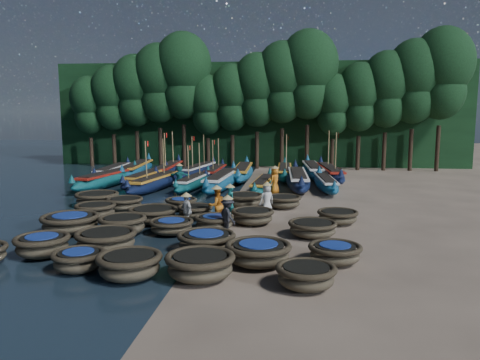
# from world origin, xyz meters

# --- Properties ---
(ground) EXTENTS (120.00, 120.00, 0.00)m
(ground) POSITION_xyz_m (0.00, 0.00, 0.00)
(ground) COLOR gray
(ground) RESTS_ON ground
(foliage_wall) EXTENTS (40.00, 3.00, 10.00)m
(foliage_wall) POSITION_xyz_m (0.00, 23.50, 5.00)
(foliage_wall) COLOR black
(foliage_wall) RESTS_ON ground
(coracle_1) EXTENTS (2.11, 2.11, 0.70)m
(coracle_1) POSITION_xyz_m (-3.42, -9.10, 0.41)
(coracle_1) COLOR brown
(coracle_1) RESTS_ON ground
(coracle_2) EXTENTS (2.36, 2.36, 0.83)m
(coracle_2) POSITION_xyz_m (-1.50, -9.59, 0.48)
(coracle_2) COLOR brown
(coracle_2) RESTS_ON ground
(coracle_3) EXTENTS (2.60, 2.60, 0.85)m
(coracle_3) POSITION_xyz_m (0.73, -9.39, 0.49)
(coracle_3) COLOR brown
(coracle_3) RESTS_ON ground
(coracle_4) EXTENTS (1.84, 1.84, 0.73)m
(coracle_4) POSITION_xyz_m (4.01, -9.76, 0.42)
(coracle_4) COLOR brown
(coracle_4) RESTS_ON ground
(coracle_5) EXTENTS (2.22, 2.22, 0.80)m
(coracle_5) POSITION_xyz_m (-5.46, -7.74, 0.46)
(coracle_5) COLOR brown
(coracle_5) RESTS_ON ground
(coracle_6) EXTENTS (2.75, 2.75, 0.82)m
(coracle_6) POSITION_xyz_m (-3.39, -6.90, 0.47)
(coracle_6) COLOR brown
(coracle_6) RESTS_ON ground
(coracle_7) EXTENTS (2.23, 2.23, 0.74)m
(coracle_7) POSITION_xyz_m (0.36, -6.43, 0.43)
(coracle_7) COLOR brown
(coracle_7) RESTS_ON ground
(coracle_8) EXTENTS (2.43, 2.43, 0.79)m
(coracle_8) POSITION_xyz_m (2.43, -7.76, 0.46)
(coracle_8) COLOR brown
(coracle_8) RESTS_ON ground
(coracle_9) EXTENTS (2.26, 2.26, 0.69)m
(coracle_9) POSITION_xyz_m (5.06, -7.27, 0.40)
(coracle_9) COLOR brown
(coracle_9) RESTS_ON ground
(coracle_10) EXTENTS (2.67, 2.67, 0.83)m
(coracle_10) POSITION_xyz_m (-6.03, -4.46, 0.48)
(coracle_10) COLOR brown
(coracle_10) RESTS_ON ground
(coracle_11) EXTENTS (2.33, 2.33, 0.83)m
(coracle_11) POSITION_xyz_m (-3.66, -4.47, 0.48)
(coracle_11) COLOR brown
(coracle_11) RESTS_ON ground
(coracle_12) EXTENTS (2.17, 2.17, 0.64)m
(coracle_12) POSITION_xyz_m (-1.62, -4.07, 0.37)
(coracle_12) COLOR brown
(coracle_12) RESTS_ON ground
(coracle_13) EXTENTS (1.78, 1.78, 0.66)m
(coracle_13) POSITION_xyz_m (0.09, -3.16, 0.38)
(coracle_13) COLOR brown
(coracle_13) RESTS_ON ground
(coracle_14) EXTENTS (2.18, 2.18, 0.67)m
(coracle_14) POSITION_xyz_m (4.41, -3.80, 0.38)
(coracle_14) COLOR brown
(coracle_14) RESTS_ON ground
(coracle_15) EXTENTS (2.38, 2.38, 0.78)m
(coracle_15) POSITION_xyz_m (-6.09, -1.70, 0.45)
(coracle_15) COLOR brown
(coracle_15) RESTS_ON ground
(coracle_16) EXTENTS (2.69, 2.69, 0.78)m
(coracle_16) POSITION_xyz_m (-3.00, -2.26, 0.44)
(coracle_16) COLOR brown
(coracle_16) RESTS_ON ground
(coracle_17) EXTENTS (2.04, 2.04, 0.69)m
(coracle_17) POSITION_xyz_m (-1.21, -1.09, 0.39)
(coracle_17) COLOR brown
(coracle_17) RESTS_ON ground
(coracle_18) EXTENTS (2.14, 2.14, 0.71)m
(coracle_18) POSITION_xyz_m (1.69, -1.86, 0.41)
(coracle_18) COLOR brown
(coracle_18) RESTS_ON ground
(coracle_19) EXTENTS (1.93, 1.93, 0.65)m
(coracle_19) POSITION_xyz_m (5.67, -1.33, 0.37)
(coracle_19) COLOR brown
(coracle_19) RESTS_ON ground
(coracle_20) EXTENTS (2.87, 2.87, 0.78)m
(coracle_20) POSITION_xyz_m (-7.33, 1.32, 0.45)
(coracle_20) COLOR brown
(coracle_20) RESTS_ON ground
(coracle_21) EXTENTS (2.29, 2.29, 0.74)m
(coracle_21) POSITION_xyz_m (-5.33, 0.25, 0.42)
(coracle_21) COLOR brown
(coracle_21) RESTS_ON ground
(coracle_22) EXTENTS (1.94, 1.94, 0.66)m
(coracle_22) POSITION_xyz_m (-2.40, 0.81, 0.38)
(coracle_22) COLOR brown
(coracle_22) RESTS_ON ground
(coracle_23) EXTENTS (2.12, 2.12, 0.77)m
(coracle_23) POSITION_xyz_m (0.88, 1.98, 0.44)
(coracle_23) COLOR brown
(coracle_23) RESTS_ON ground
(coracle_24) EXTENTS (1.96, 1.96, 0.68)m
(coracle_24) POSITION_xyz_m (3.03, 2.10, 0.39)
(coracle_24) COLOR brown
(coracle_24) RESTS_ON ground
(long_boat_1) EXTENTS (2.74, 8.56, 1.52)m
(long_boat_1) POSITION_xyz_m (-9.50, 8.02, 0.58)
(long_boat_1) COLOR #105E5F
(long_boat_1) RESTS_ON ground
(long_boat_2) EXTENTS (2.11, 8.31, 1.47)m
(long_boat_2) POSITION_xyz_m (-6.82, 8.70, 0.56)
(long_boat_2) COLOR black
(long_boat_2) RESTS_ON ground
(long_boat_3) EXTENTS (2.56, 7.98, 3.42)m
(long_boat_3) POSITION_xyz_m (-5.70, 7.00, 0.54)
(long_boat_3) COLOR black
(long_boat_3) RESTS_ON ground
(long_boat_4) EXTENTS (2.02, 7.25, 3.10)m
(long_boat_4) POSITION_xyz_m (-3.24, 7.81, 0.49)
(long_boat_4) COLOR #105E5F
(long_boat_4) RESTS_ON ground
(long_boat_5) EXTENTS (2.10, 8.84, 1.56)m
(long_boat_5) POSITION_xyz_m (-1.34, 7.98, 0.59)
(long_boat_5) COLOR navy
(long_boat_5) RESTS_ON ground
(long_boat_6) EXTENTS (1.81, 7.24, 1.28)m
(long_boat_6) POSITION_xyz_m (1.57, 7.08, 0.49)
(long_boat_6) COLOR #105E5F
(long_boat_6) RESTS_ON ground
(long_boat_7) EXTENTS (1.98, 9.15, 1.61)m
(long_boat_7) POSITION_xyz_m (3.85, 8.96, 0.61)
(long_boat_7) COLOR black
(long_boat_7) RESTS_ON ground
(long_boat_8) EXTENTS (1.89, 7.33, 1.29)m
(long_boat_8) POSITION_xyz_m (5.71, 8.36, 0.49)
(long_boat_8) COLOR navy
(long_boat_8) RESTS_ON ground
(long_boat_9) EXTENTS (1.73, 8.04, 1.42)m
(long_boat_9) POSITION_xyz_m (-10.73, 12.11, 0.54)
(long_boat_9) COLOR black
(long_boat_9) RESTS_ON ground
(long_boat_10) EXTENTS (2.33, 9.06, 1.60)m
(long_boat_10) POSITION_xyz_m (-9.20, 13.44, 0.61)
(long_boat_10) COLOR navy
(long_boat_10) RESTS_ON ground
(long_boat_11) EXTENTS (1.88, 8.61, 3.66)m
(long_boat_11) POSITION_xyz_m (-6.55, 13.46, 0.58)
(long_boat_11) COLOR black
(long_boat_11) RESTS_ON ground
(long_boat_12) EXTENTS (2.61, 7.87, 3.38)m
(long_boat_12) POSITION_xyz_m (-4.19, 13.83, 0.54)
(long_boat_12) COLOR black
(long_boat_12) RESTS_ON ground
(long_boat_13) EXTENTS (1.40, 7.40, 3.14)m
(long_boat_13) POSITION_xyz_m (-2.63, 12.90, 0.50)
(long_boat_13) COLOR black
(long_boat_13) RESTS_ON ground
(long_boat_14) EXTENTS (1.75, 8.68, 1.53)m
(long_boat_14) POSITION_xyz_m (-0.41, 12.74, 0.58)
(long_boat_14) COLOR navy
(long_boat_14) RESTS_ON ground
(long_boat_15) EXTENTS (1.58, 8.15, 3.46)m
(long_boat_15) POSITION_xyz_m (2.85, 13.43, 0.55)
(long_boat_15) COLOR #105E5F
(long_boat_15) RESTS_ON ground
(long_boat_16) EXTENTS (2.17, 8.70, 1.54)m
(long_boat_16) POSITION_xyz_m (5.06, 14.59, 0.58)
(long_boat_16) COLOR navy
(long_boat_16) RESTS_ON ground
(long_boat_17) EXTENTS (2.49, 8.85, 3.78)m
(long_boat_17) POSITION_xyz_m (6.29, 12.91, 0.60)
(long_boat_17) COLOR black
(long_boat_17) RESTS_ON ground
(fisherman_0) EXTENTS (0.94, 0.86, 1.81)m
(fisherman_0) POSITION_xyz_m (2.23, 0.34, 0.87)
(fisherman_0) COLOR beige
(fisherman_0) RESTS_ON ground
(fisherman_1) EXTENTS (0.64, 0.69, 1.79)m
(fisherman_1) POSITION_xyz_m (0.42, -0.43, 0.91)
(fisherman_1) COLOR #1B7371
(fisherman_1) RESTS_ON ground
(fisherman_2) EXTENTS (1.07, 1.03, 1.95)m
(fisherman_2) POSITION_xyz_m (-0.00, -1.90, 0.92)
(fisherman_2) COLOR #C66D1A
(fisherman_2) RESTS_ON ground
(fisherman_3) EXTENTS (1.12, 1.20, 1.82)m
(fisherman_3) POSITION_xyz_m (0.78, -3.77, 0.85)
(fisherman_3) COLOR black
(fisherman_3) RESTS_ON ground
(fisherman_4) EXTENTS (0.87, 0.91, 1.72)m
(fisherman_4) POSITION_xyz_m (-1.26, -2.76, 0.84)
(fisherman_4) COLOR beige
(fisherman_4) RESTS_ON ground
(fisherman_5) EXTENTS (1.55, 0.59, 1.84)m
(fisherman_5) POSITION_xyz_m (-4.31, 8.15, 0.85)
(fisherman_5) COLOR #1B7371
(fisherman_5) RESTS_ON ground
(fisherman_6) EXTENTS (0.90, 1.02, 1.96)m
(fisherman_6) POSITION_xyz_m (2.37, 6.37, 0.93)
(fisherman_6) COLOR #C66D1A
(fisherman_6) RESTS_ON ground
(tree_0) EXTENTS (3.68, 3.68, 8.68)m
(tree_0) POSITION_xyz_m (-16.00, 20.00, 5.97)
(tree_0) COLOR black
(tree_0) RESTS_ON ground
(tree_1) EXTENTS (4.09, 4.09, 9.65)m
(tree_1) POSITION_xyz_m (-13.70, 20.00, 6.65)
(tree_1) COLOR black
(tree_1) RESTS_ON ground
(tree_2) EXTENTS (4.51, 4.51, 10.63)m
(tree_2) POSITION_xyz_m (-11.40, 20.00, 7.32)
(tree_2) COLOR black
(tree_2) RESTS_ON ground
(tree_3) EXTENTS (4.92, 4.92, 11.60)m
(tree_3) POSITION_xyz_m (-9.10, 20.00, 8.00)
(tree_3) COLOR black
(tree_3) RESTS_ON ground
(tree_4) EXTENTS (5.34, 5.34, 12.58)m
(tree_4) POSITION_xyz_m (-6.80, 20.00, 8.67)
(tree_4) COLOR black
(tree_4) RESTS_ON ground
(tree_5) EXTENTS (3.68, 3.68, 8.68)m
(tree_5) POSITION_xyz_m (-4.50, 20.00, 5.97)
(tree_5) COLOR black
(tree_5) RESTS_ON ground
(tree_6) EXTENTS (4.09, 4.09, 9.65)m
(tree_6) POSITION_xyz_m (-2.20, 20.00, 6.65)
(tree_6) COLOR black
(tree_6) RESTS_ON ground
(tree_7) EXTENTS (4.51, 4.51, 10.63)m
(tree_7) POSITION_xyz_m (0.10, 20.00, 7.32)
(tree_7) COLOR black
(tree_7) RESTS_ON ground
(tree_8) EXTENTS (4.92, 4.92, 11.60)m
(tree_8) POSITION_xyz_m (2.40, 20.00, 8.00)
(tree_8) COLOR black
(tree_8) RESTS_ON ground
(tree_9) EXTENTS (5.34, 5.34, 12.58)m
(tree_9) POSITION_xyz_m (4.70, 20.00, 8.67)
(tree_9) COLOR black
(tree_9) RESTS_ON ground
(tree_10) EXTENTS (3.68, 3.68, 8.68)m
(tree_10) POSITION_xyz_m (7.00, 20.00, 5.97)
(tree_10) COLOR black
(tree_10) RESTS_ON ground
(tree_11) EXTENTS (4.09, 4.09, 9.65)m
(tree_11) POSITION_xyz_m (9.30, 20.00, 6.65)
(tree_11) COLOR black
(tree_11) RESTS_ON ground
(tree_12) EXTENTS (4.51, 4.51, 10.63)m
(tree_12) POSITION_xyz_m (11.60, 20.00, 7.32)
(tree_12) COLOR black
(tree_12) RESTS_ON ground
(tree_13) EXTENTS (4.92, 4.92, 11.60)m
(tree_13) POSITION_xyz_m (13.90, 20.00, 8.00)
(tree_13) COLOR black
(tree_13) RESTS_ON ground
(tree_14) EXTENTS (5.34, 5.34, 12.58)m
(tree_14) POSITION_xyz_m (16.20, 20.00, 8.67)
(tree_14) COLOR black
(tree_14) RESTS_ON ground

